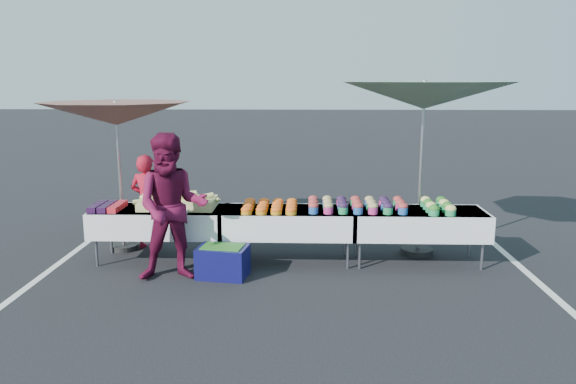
{
  "coord_description": "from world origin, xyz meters",
  "views": [
    {
      "loc": [
        0.23,
        -7.59,
        2.53
      ],
      "look_at": [
        0.0,
        0.0,
        1.0
      ],
      "focal_mm": 35.0,
      "sensor_mm": 36.0,
      "label": 1
    }
  ],
  "objects_px": {
    "table_left": "(160,220)",
    "table_center": "(288,221)",
    "table_right": "(418,222)",
    "umbrella_left": "(116,115)",
    "customer": "(172,208)",
    "umbrella_right": "(424,97)",
    "storage_bin": "(223,261)",
    "vendor": "(147,202)"
  },
  "relations": [
    {
      "from": "table_left",
      "to": "table_center",
      "type": "bearing_deg",
      "value": 0.0
    },
    {
      "from": "table_center",
      "to": "table_right",
      "type": "xyz_separation_m",
      "value": [
        1.8,
        0.0,
        0.0
      ]
    },
    {
      "from": "table_left",
      "to": "umbrella_left",
      "type": "bearing_deg",
      "value": 145.11
    },
    {
      "from": "table_right",
      "to": "table_center",
      "type": "bearing_deg",
      "value": 180.0
    },
    {
      "from": "customer",
      "to": "umbrella_right",
      "type": "xyz_separation_m",
      "value": [
        3.33,
        1.15,
        1.34
      ]
    },
    {
      "from": "table_center",
      "to": "umbrella_right",
      "type": "distance_m",
      "value": 2.58
    },
    {
      "from": "customer",
      "to": "storage_bin",
      "type": "distance_m",
      "value": 0.96
    },
    {
      "from": "table_left",
      "to": "vendor",
      "type": "relative_size",
      "value": 1.29
    },
    {
      "from": "table_left",
      "to": "umbrella_right",
      "type": "relative_size",
      "value": 0.59
    },
    {
      "from": "vendor",
      "to": "table_left",
      "type": "bearing_deg",
      "value": 135.27
    },
    {
      "from": "umbrella_left",
      "to": "storage_bin",
      "type": "height_order",
      "value": "umbrella_left"
    },
    {
      "from": "table_left",
      "to": "table_right",
      "type": "xyz_separation_m",
      "value": [
        3.6,
        0.0,
        0.0
      ]
    },
    {
      "from": "table_left",
      "to": "umbrella_left",
      "type": "height_order",
      "value": "umbrella_left"
    },
    {
      "from": "table_center",
      "to": "umbrella_right",
      "type": "bearing_deg",
      "value": 11.95
    },
    {
      "from": "table_left",
      "to": "table_right",
      "type": "relative_size",
      "value": 1.0
    },
    {
      "from": "table_center",
      "to": "umbrella_right",
      "type": "xyz_separation_m",
      "value": [
        1.89,
        0.4,
        1.7
      ]
    },
    {
      "from": "umbrella_right",
      "to": "storage_bin",
      "type": "relative_size",
      "value": 4.51
    },
    {
      "from": "table_center",
      "to": "storage_bin",
      "type": "bearing_deg",
      "value": -141.84
    },
    {
      "from": "vendor",
      "to": "customer",
      "type": "xyz_separation_m",
      "value": [
        0.69,
        -1.3,
        0.22
      ]
    },
    {
      "from": "table_center",
      "to": "storage_bin",
      "type": "height_order",
      "value": "table_center"
    },
    {
      "from": "table_left",
      "to": "storage_bin",
      "type": "xyz_separation_m",
      "value": [
        0.97,
        -0.65,
        -0.37
      ]
    },
    {
      "from": "customer",
      "to": "umbrella_left",
      "type": "distance_m",
      "value": 1.96
    },
    {
      "from": "customer",
      "to": "storage_bin",
      "type": "bearing_deg",
      "value": -0.4
    },
    {
      "from": "umbrella_left",
      "to": "storage_bin",
      "type": "xyz_separation_m",
      "value": [
        1.67,
        -1.14,
        -1.81
      ]
    },
    {
      "from": "table_left",
      "to": "umbrella_left",
      "type": "xyz_separation_m",
      "value": [
        -0.7,
        0.49,
        1.44
      ]
    },
    {
      "from": "table_center",
      "to": "vendor",
      "type": "height_order",
      "value": "vendor"
    },
    {
      "from": "table_left",
      "to": "storage_bin",
      "type": "height_order",
      "value": "table_left"
    },
    {
      "from": "table_left",
      "to": "umbrella_right",
      "type": "distance_m",
      "value": 4.08
    },
    {
      "from": "customer",
      "to": "storage_bin",
      "type": "relative_size",
      "value": 2.71
    },
    {
      "from": "table_center",
      "to": "customer",
      "type": "distance_m",
      "value": 1.66
    },
    {
      "from": "customer",
      "to": "umbrella_right",
      "type": "relative_size",
      "value": 0.6
    },
    {
      "from": "customer",
      "to": "storage_bin",
      "type": "xyz_separation_m",
      "value": [
        0.61,
        0.1,
        -0.73
      ]
    },
    {
      "from": "table_right",
      "to": "umbrella_left",
      "type": "bearing_deg",
      "value": 173.52
    },
    {
      "from": "table_right",
      "to": "umbrella_left",
      "type": "relative_size",
      "value": 0.65
    },
    {
      "from": "table_left",
      "to": "table_center",
      "type": "distance_m",
      "value": 1.8
    },
    {
      "from": "table_left",
      "to": "table_center",
      "type": "height_order",
      "value": "same"
    },
    {
      "from": "umbrella_left",
      "to": "storage_bin",
      "type": "relative_size",
      "value": 4.14
    },
    {
      "from": "vendor",
      "to": "storage_bin",
      "type": "relative_size",
      "value": 2.08
    },
    {
      "from": "table_left",
      "to": "vendor",
      "type": "bearing_deg",
      "value": 121.0
    },
    {
      "from": "table_left",
      "to": "storage_bin",
      "type": "relative_size",
      "value": 2.68
    },
    {
      "from": "vendor",
      "to": "storage_bin",
      "type": "distance_m",
      "value": 1.84
    },
    {
      "from": "table_right",
      "to": "table_left",
      "type": "bearing_deg",
      "value": 180.0
    }
  ]
}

